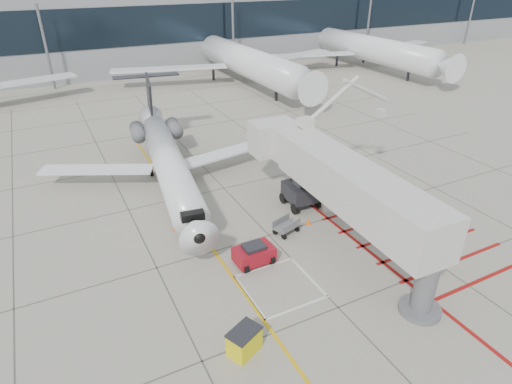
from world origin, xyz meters
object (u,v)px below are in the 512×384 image
regional_jet (171,157)px  jet_bridge (353,195)px  pushback_tug (254,253)px  spill_bin (244,341)px

regional_jet → jet_bridge: 14.49m
regional_jet → pushback_tug: size_ratio=11.00×
regional_jet → spill_bin: size_ratio=17.30×
regional_jet → spill_bin: 17.12m
jet_bridge → pushback_tug: (-6.36, 1.26, -3.20)m
regional_jet → jet_bridge: size_ratio=1.38×
regional_jet → spill_bin: bearing=-88.2°
jet_bridge → regional_jet: bearing=126.3°
regional_jet → pushback_tug: regional_jet is taller
jet_bridge → pushback_tug: bearing=170.8°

